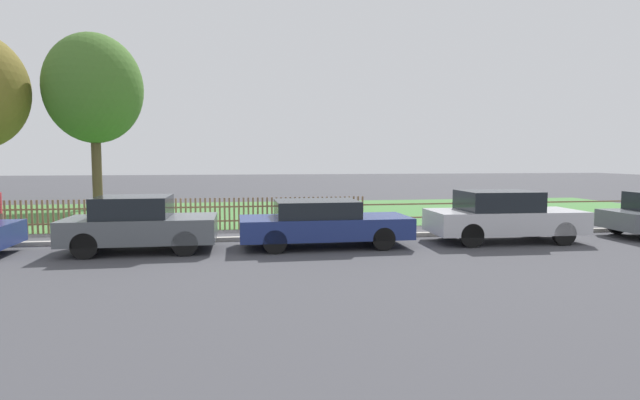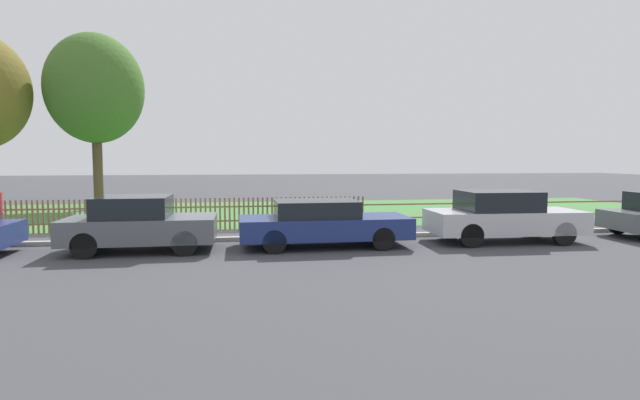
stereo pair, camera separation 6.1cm
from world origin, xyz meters
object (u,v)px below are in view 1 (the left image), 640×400
Objects in this scene: covered_motorcycle at (314,212)px; parked_car_navy_estate at (323,223)px; parked_car_red_compact at (503,216)px; tree_mid_park at (94,89)px; parked_car_black_saloon at (140,224)px.

parked_car_navy_estate is at bearing -96.23° from covered_motorcycle.
parked_car_red_compact is at bearing -0.55° from parked_car_navy_estate.
covered_motorcycle is at bearing 86.15° from parked_car_navy_estate.
tree_mid_park is (-8.92, 11.63, 4.95)m from parked_car_navy_estate.
parked_car_red_compact is 0.53× the size of tree_mid_park.
parked_car_red_compact is 2.28× the size of covered_motorcycle.
parked_car_black_saloon is 0.82× the size of parked_car_navy_estate.
parked_car_black_saloon is 4.76m from parked_car_navy_estate.
parked_car_red_compact reaches higher than parked_car_black_saloon.
covered_motorcycle is (0.15, 2.62, 0.01)m from parked_car_navy_estate.
covered_motorcycle is at bearing -44.80° from tree_mid_park.
parked_car_black_saloon reaches higher than covered_motorcycle.
covered_motorcycle is 0.23× the size of tree_mid_park.
parked_car_navy_estate is at bearing -52.50° from tree_mid_park.
parked_car_black_saloon is 5.54m from covered_motorcycle.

